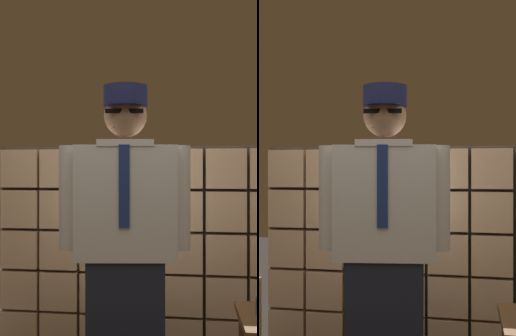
{
  "view_description": "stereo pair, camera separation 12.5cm",
  "coord_description": "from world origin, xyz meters",
  "views": [
    {
      "loc": [
        0.32,
        -1.95,
        1.37
      ],
      "look_at": [
        0.02,
        0.36,
        1.37
      ],
      "focal_mm": 46.61,
      "sensor_mm": 36.0,
      "label": 1
    },
    {
      "loc": [
        0.45,
        -1.93,
        1.37
      ],
      "look_at": [
        0.02,
        0.36,
        1.37
      ],
      "focal_mm": 46.61,
      "sensor_mm": 36.0,
      "label": 2
    }
  ],
  "objects": [
    {
      "name": "standing_person",
      "position": [
        -0.0,
        0.4,
        0.95
      ],
      "size": [
        0.73,
        0.34,
        1.81
      ],
      "rotation": [
        0.0,
        0.0,
        0.12
      ],
      "color": "#1E2333",
      "rests_on": "ground"
    },
    {
      "name": "glass_block_wall",
      "position": [
        0.0,
        1.22,
        0.75
      ],
      "size": [
        2.15,
        0.1,
        1.54
      ],
      "color": "#E0B78C",
      "rests_on": "ground"
    }
  ]
}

